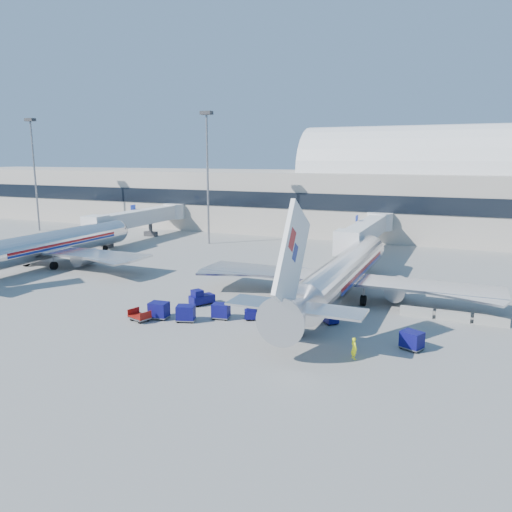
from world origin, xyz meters
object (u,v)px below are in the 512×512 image
at_px(cart_train_b, 186,313).
at_px(mast_west, 207,158).
at_px(barrier_near, 416,312).
at_px(barrier_mid, 453,316).
at_px(airliner_mid, 44,246).
at_px(cart_solo_near, 292,326).
at_px(airliner_main, 342,274).
at_px(tug_lead, 255,313).
at_px(barrier_far, 492,321).
at_px(jetbridge_near, 368,230).
at_px(tug_right, 328,316).
at_px(cart_train_a, 221,311).
at_px(tug_left, 201,298).
at_px(ramp_worker, 354,348).
at_px(cart_solo_far, 412,340).
at_px(mast_far_west, 33,158).
at_px(cart_train_c, 159,310).
at_px(jetbridge_mid, 143,217).
at_px(cart_open_red, 140,317).

bearing_deg(cart_train_b, mast_west, 96.81).
height_order(barrier_near, barrier_mid, same).
bearing_deg(airliner_mid, cart_solo_near, -16.52).
height_order(airliner_main, airliner_mid, same).
bearing_deg(tug_lead, barrier_far, -5.84).
xyz_separation_m(jetbridge_near, tug_right, (3.08, -33.81, -3.30)).
xyz_separation_m(barrier_mid, cart_train_a, (-20.21, -8.10, 0.33)).
height_order(tug_left, ramp_worker, ramp_worker).
height_order(barrier_mid, cart_solo_far, cart_solo_far).
bearing_deg(mast_far_west, cart_train_c, -34.59).
relative_size(tug_left, cart_train_a, 1.52).
bearing_deg(tug_lead, airliner_main, 33.75).
distance_m(barrier_near, cart_train_a, 18.75).
height_order(tug_lead, cart_solo_near, cart_solo_near).
height_order(cart_train_a, cart_train_c, cart_train_c).
height_order(barrier_near, tug_right, tug_right).
height_order(mast_far_west, cart_train_c, mast_far_west).
distance_m(barrier_far, tug_lead, 21.60).
bearing_deg(cart_train_c, mast_far_west, 139.52).
xyz_separation_m(jetbridge_mid, barrier_far, (59.00, -28.81, -3.48)).
bearing_deg(mast_far_west, barrier_far, -18.31).
distance_m(jetbridge_near, barrier_far, 33.63).
bearing_deg(jetbridge_mid, mast_west, -3.21).
bearing_deg(tug_lead, cart_train_b, -176.38).
bearing_deg(cart_solo_far, mast_west, 161.19).
xyz_separation_m(cart_train_b, cart_open_red, (-4.02, -1.60, -0.45)).
relative_size(cart_train_a, cart_solo_near, 0.91).
relative_size(barrier_mid, tug_lead, 1.19).
bearing_deg(airliner_mid, tug_right, -9.98).
relative_size(airliner_mid, cart_open_red, 16.52).
distance_m(jetbridge_mid, cart_solo_near, 57.83).
relative_size(jetbridge_mid, barrier_far, 9.17).
relative_size(airliner_mid, mast_west, 1.65).
bearing_deg(mast_west, cart_train_b, -64.16).
bearing_deg(ramp_worker, mast_west, -4.56).
xyz_separation_m(jetbridge_mid, cart_solo_near, (43.15, -38.39, -3.08)).
height_order(cart_solo_near, cart_solo_far, cart_solo_near).
bearing_deg(barrier_mid, cart_open_red, -156.45).
height_order(barrier_near, cart_open_red, barrier_near).
height_order(mast_west, cart_train_a, mast_west).
height_order(barrier_near, tug_lead, tug_lead).
bearing_deg(airliner_main, cart_solo_near, -95.93).
bearing_deg(mast_west, cart_solo_near, -52.59).
height_order(tug_right, ramp_worker, ramp_worker).
height_order(cart_solo_near, ramp_worker, ramp_worker).
relative_size(mast_far_west, cart_open_red, 10.02).
distance_m(cart_train_b, cart_train_c, 2.79).
height_order(jetbridge_near, cart_train_c, jetbridge_near).
bearing_deg(barrier_near, mast_far_west, 160.25).
bearing_deg(jetbridge_near, cart_train_c, -106.90).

